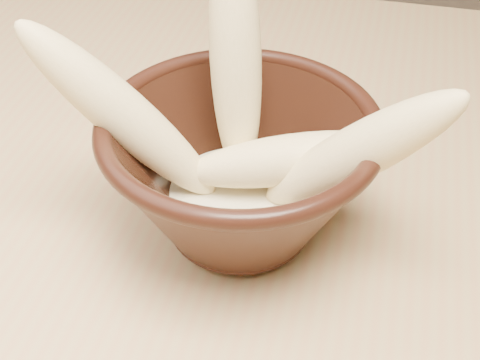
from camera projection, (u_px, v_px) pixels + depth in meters
The scene contains 7 objects.
table at pixel (75, 255), 0.58m from camera, with size 1.20×0.80×0.75m.
bowl at pixel (240, 170), 0.45m from camera, with size 0.19×0.19×0.10m.
milk_puddle at pixel (240, 198), 0.47m from camera, with size 0.11×0.11×0.01m, color beige.
banana_upright at pixel (236, 58), 0.44m from camera, with size 0.03×0.03×0.17m, color #DFC784.
banana_left at pixel (123, 115), 0.43m from camera, with size 0.03×0.03×0.17m, color #DFC784.
banana_right at pixel (357, 153), 0.41m from camera, with size 0.03×0.03×0.16m, color #DFC784.
banana_across at pixel (290, 160), 0.45m from camera, with size 0.03×0.03×0.14m, color #DFC784.
Camera 1 is at (0.23, -0.36, 1.10)m, focal length 50.00 mm.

